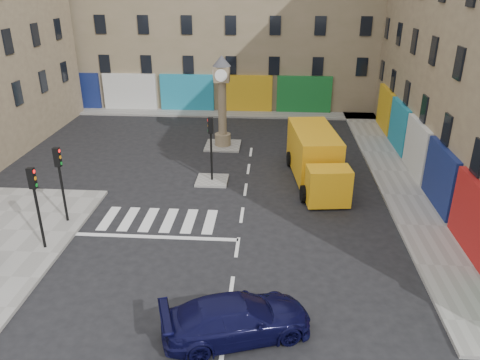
# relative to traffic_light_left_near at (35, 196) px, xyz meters

# --- Properties ---
(ground) EXTENTS (120.00, 120.00, 0.00)m
(ground) POSITION_rel_traffic_light_left_near_xyz_m (8.30, -0.20, -2.62)
(ground) COLOR black
(ground) RESTS_ON ground
(sidewalk_right) EXTENTS (2.60, 30.00, 0.15)m
(sidewalk_right) POSITION_rel_traffic_light_left_near_xyz_m (17.00, 9.80, -2.55)
(sidewalk_right) COLOR gray
(sidewalk_right) RESTS_ON ground
(sidewalk_far) EXTENTS (32.00, 2.40, 0.15)m
(sidewalk_far) POSITION_rel_traffic_light_left_near_xyz_m (4.30, 22.00, -2.55)
(sidewalk_far) COLOR gray
(sidewalk_far) RESTS_ON ground
(island_near) EXTENTS (1.80, 1.80, 0.12)m
(island_near) POSITION_rel_traffic_light_left_near_xyz_m (6.30, 7.80, -2.56)
(island_near) COLOR gray
(island_near) RESTS_ON ground
(island_far) EXTENTS (2.40, 2.40, 0.12)m
(island_far) POSITION_rel_traffic_light_left_near_xyz_m (6.30, 13.80, -2.56)
(island_far) COLOR gray
(island_far) RESTS_ON ground
(building_far) EXTENTS (32.00, 10.00, 17.00)m
(building_far) POSITION_rel_traffic_light_left_near_xyz_m (4.30, 27.80, 5.88)
(building_far) COLOR #847158
(building_far) RESTS_ON ground
(traffic_light_left_near) EXTENTS (0.28, 0.22, 3.70)m
(traffic_light_left_near) POSITION_rel_traffic_light_left_near_xyz_m (0.00, 0.00, 0.00)
(traffic_light_left_near) COLOR black
(traffic_light_left_near) RESTS_ON sidewalk_left
(traffic_light_left_far) EXTENTS (0.28, 0.22, 3.70)m
(traffic_light_left_far) POSITION_rel_traffic_light_left_near_xyz_m (0.00, 2.40, 0.00)
(traffic_light_left_far) COLOR black
(traffic_light_left_far) RESTS_ON sidewalk_left
(traffic_light_island) EXTENTS (0.28, 0.22, 3.70)m
(traffic_light_island) POSITION_rel_traffic_light_left_near_xyz_m (6.30, 7.80, -0.03)
(traffic_light_island) COLOR black
(traffic_light_island) RESTS_ON island_near
(clock_pillar) EXTENTS (1.20, 1.20, 6.10)m
(clock_pillar) POSITION_rel_traffic_light_left_near_xyz_m (6.30, 13.80, 0.93)
(clock_pillar) COLOR #8B795B
(clock_pillar) RESTS_ON island_far
(navy_sedan) EXTENTS (5.31, 3.47, 1.43)m
(navy_sedan) POSITION_rel_traffic_light_left_near_xyz_m (8.71, -4.65, -1.91)
(navy_sedan) COLOR black
(navy_sedan) RESTS_ON ground
(yellow_van) EXTENTS (3.26, 7.77, 2.75)m
(yellow_van) POSITION_rel_traffic_light_left_near_xyz_m (12.22, 8.55, -1.26)
(yellow_van) COLOR #F3A714
(yellow_van) RESTS_ON ground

